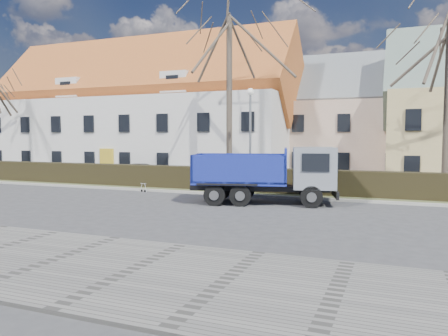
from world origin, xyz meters
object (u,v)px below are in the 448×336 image
at_px(cart_frame, 141,187).
at_px(parked_car_a, 143,171).
at_px(dump_truck, 259,174).
at_px(streetlight, 250,139).

height_order(cart_frame, parked_car_a, parked_car_a).
relative_size(dump_truck, parked_car_a, 1.84).
bearing_deg(cart_frame, dump_truck, -12.41).
bearing_deg(parked_car_a, streetlight, -114.46).
bearing_deg(dump_truck, streetlight, 99.56).
bearing_deg(streetlight, parked_car_a, 160.02).
bearing_deg(parked_car_a, dump_truck, -129.47).
xyz_separation_m(dump_truck, cart_frame, (-7.41, 1.63, -1.07)).
distance_m(dump_truck, cart_frame, 7.66).
distance_m(dump_truck, parked_car_a, 13.71).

